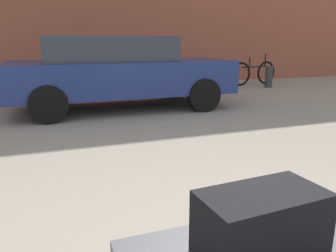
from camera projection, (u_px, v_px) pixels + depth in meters
duffel_bag_black_front_left at (261, 223)px, 1.53m from camera, size 0.61×0.35×0.31m
parked_car at (118, 71)px, 6.52m from camera, size 4.30×1.92×1.42m
bicycle_leaning at (254, 73)px, 10.32m from camera, size 1.75×0.33×0.96m
bollard_kerb_near at (190, 80)px, 8.86m from camera, size 0.22×0.22×0.63m
bollard_kerb_mid at (234, 78)px, 9.31m from camera, size 0.22×0.22×0.63m
bollard_kerb_far at (269, 77)px, 9.70m from camera, size 0.22×0.22×0.63m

